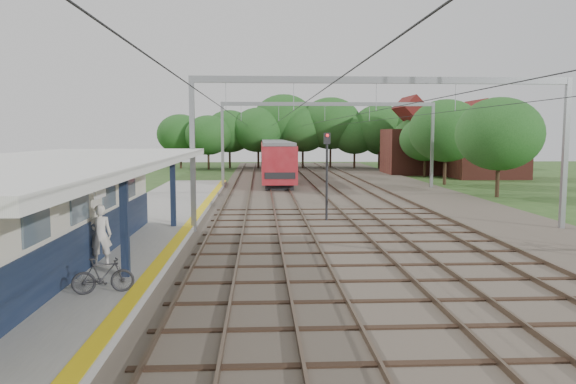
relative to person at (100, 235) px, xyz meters
name	(u,v)px	position (x,y,z in m)	size (l,w,h in m)	color
ground	(367,370)	(7.02, -7.45, -1.31)	(160.00, 160.00, 0.00)	#2D4C1E
ballast_bed	(343,195)	(11.02, 22.55, -1.26)	(18.00, 90.00, 0.10)	#473D33
platform	(133,234)	(-0.48, 6.55, -1.14)	(5.00, 52.00, 0.35)	gray
yellow_stripe	(185,229)	(1.77, 6.55, -0.96)	(0.45, 52.00, 0.01)	yellow
station_building	(32,214)	(-1.86, -0.46, 0.73)	(3.41, 18.00, 3.40)	beige
canopy	(56,163)	(-0.76, -1.46, 2.33)	(6.40, 20.00, 3.44)	#101A32
rail_tracks	(309,194)	(8.52, 22.55, -1.14)	(11.80, 88.00, 0.15)	brown
catenary_system	(345,117)	(10.40, 17.83, 4.20)	(17.22, 88.00, 7.00)	gray
tree_band	(309,130)	(10.86, 49.67, 3.61)	(31.72, 30.88, 8.82)	#382619
house_near	(486,149)	(28.02, 38.55, 1.67)	(7.00, 6.12, 7.89)	brown
house_far	(421,145)	(23.02, 44.55, 1.92)	(8.00, 6.12, 8.66)	brown
person	(100,235)	(0.00, 0.00, 0.00)	(0.70, 0.46, 1.93)	silver
bicycle	(103,276)	(0.95, -3.18, -0.49)	(0.44, 1.56, 0.94)	black
train	(274,157)	(6.52, 42.43, 0.75)	(2.80, 34.88, 3.69)	black
signal_post	(327,165)	(8.37, 10.46, 1.58)	(0.33, 0.28, 4.52)	black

